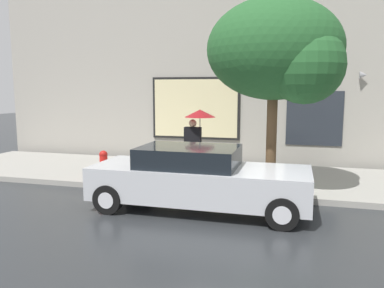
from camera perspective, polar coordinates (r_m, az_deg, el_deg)
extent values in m
plane|color=#282B2D|center=(8.54, 6.56, -10.04)|extent=(60.00, 60.00, 0.00)
cube|color=gray|center=(11.39, 8.91, -5.07)|extent=(20.00, 4.00, 0.15)
cube|color=#9E998E|center=(13.61, 10.46, 11.55)|extent=(20.00, 0.40, 7.00)
cube|color=black|center=(13.77, 0.49, 5.33)|extent=(3.20, 0.06, 2.20)
cube|color=beige|center=(13.74, 0.46, 5.32)|extent=(3.04, 0.03, 2.04)
cube|color=#262B33|center=(13.35, 17.68, 3.64)|extent=(1.80, 0.04, 1.80)
cone|color=#99999E|center=(13.32, 24.07, 9.34)|extent=(0.22, 0.24, 0.24)
cube|color=#B7BABF|center=(8.51, 1.11, -5.73)|extent=(4.74, 1.72, 0.71)
cube|color=black|center=(8.45, -0.44, -1.84)|extent=(2.13, 1.51, 0.44)
cylinder|color=black|center=(9.10, 13.63, -6.97)|extent=(0.64, 0.22, 0.64)
cylinder|color=silver|center=(9.10, 13.63, -6.97)|extent=(0.35, 0.24, 0.35)
cylinder|color=black|center=(7.59, 13.24, -10.02)|extent=(0.64, 0.22, 0.64)
cylinder|color=silver|center=(7.59, 13.24, -10.02)|extent=(0.35, 0.24, 0.35)
cylinder|color=black|center=(9.88, -8.08, -5.62)|extent=(0.64, 0.22, 0.64)
cylinder|color=silver|center=(9.88, -8.08, -5.62)|extent=(0.35, 0.24, 0.35)
cylinder|color=black|center=(8.51, -12.34, -8.00)|extent=(0.64, 0.22, 0.64)
cylinder|color=silver|center=(8.51, -12.34, -8.00)|extent=(0.35, 0.24, 0.35)
cylinder|color=red|center=(11.07, -12.96, -3.32)|extent=(0.22, 0.22, 0.70)
sphere|color=#AD1814|center=(11.00, -13.02, -1.54)|extent=(0.23, 0.23, 0.23)
cylinder|color=#AD1814|center=(10.92, -13.36, -3.30)|extent=(0.09, 0.12, 0.09)
cylinder|color=#AD1814|center=(11.20, -12.58, -2.99)|extent=(0.09, 0.12, 0.09)
cylinder|color=red|center=(11.13, -12.91, -4.93)|extent=(0.30, 0.30, 0.06)
cylinder|color=black|center=(11.38, -0.42, -2.47)|extent=(0.14, 0.14, 0.83)
cylinder|color=black|center=(11.32, 0.64, -2.52)|extent=(0.14, 0.14, 0.83)
cube|color=black|center=(11.24, 0.11, 1.04)|extent=(0.48, 0.22, 0.59)
sphere|color=tan|center=(11.20, 0.11, 3.10)|extent=(0.22, 0.22, 0.22)
cylinder|color=#4C4C51|center=(11.16, 1.19, 2.28)|extent=(0.02, 0.02, 0.90)
cone|color=maroon|center=(11.12, 1.19, 4.57)|extent=(0.91, 0.91, 0.22)
cylinder|color=#4C3823|center=(9.77, 11.69, 0.78)|extent=(0.26, 0.26, 2.57)
ellipsoid|color=#235628|center=(9.74, 12.07, 13.62)|extent=(3.27, 2.78, 2.45)
sphere|color=#235628|center=(9.29, 16.46, 11.22)|extent=(1.80, 1.80, 1.80)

